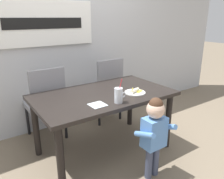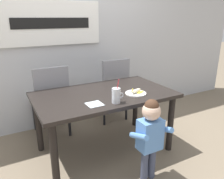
{
  "view_description": "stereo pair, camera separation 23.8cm",
  "coord_description": "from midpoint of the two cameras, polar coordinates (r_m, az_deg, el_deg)",
  "views": [
    {
      "loc": [
        -1.23,
        -1.96,
        1.53
      ],
      "look_at": [
        0.05,
        -0.09,
        0.78
      ],
      "focal_mm": 35.47,
      "sensor_mm": 36.0,
      "label": 1
    },
    {
      "loc": [
        -1.03,
        -2.08,
        1.53
      ],
      "look_at": [
        0.05,
        -0.09,
        0.78
      ],
      "focal_mm": 35.47,
      "sensor_mm": 36.0,
      "label": 2
    }
  ],
  "objects": [
    {
      "name": "back_wall",
      "position": [
        3.22,
        -14.6,
        16.29
      ],
      "size": [
        6.4,
        0.17,
        2.9
      ],
      "color": "silver",
      "rests_on": "ground"
    },
    {
      "name": "dining_chair_right",
      "position": [
        3.29,
        -3.63,
        0.77
      ],
      "size": [
        0.44,
        0.45,
        0.96
      ],
      "rotation": [
        0.0,
        0.0,
        3.14
      ],
      "color": "gray",
      "rests_on": "ground"
    },
    {
      "name": "paper_napkin",
      "position": [
        2.14,
        -6.94,
        -4.01
      ],
      "size": [
        0.15,
        0.15,
        0.0
      ],
      "primitive_type": "cube",
      "rotation": [
        0.0,
        0.0,
        0.02
      ],
      "color": "silver",
      "rests_on": "dining_table"
    },
    {
      "name": "dining_chair_left",
      "position": [
        2.9,
        -18.9,
        -2.67
      ],
      "size": [
        0.44,
        0.45,
        0.96
      ],
      "rotation": [
        0.0,
        0.0,
        3.14
      ],
      "color": "gray",
      "rests_on": "ground"
    },
    {
      "name": "dining_table",
      "position": [
        2.48,
        -4.88,
        -3.06
      ],
      "size": [
        1.52,
        0.88,
        0.72
      ],
      "color": "black",
      "rests_on": "ground"
    },
    {
      "name": "toddler_standing",
      "position": [
        2.12,
        7.68,
        -10.14
      ],
      "size": [
        0.33,
        0.24,
        0.84
      ],
      "color": "#3F4760",
      "rests_on": "ground"
    },
    {
      "name": "peeled_banana",
      "position": [
        2.45,
        3.36,
        -0.23
      ],
      "size": [
        0.18,
        0.13,
        0.07
      ],
      "rotation": [
        0.0,
        0.0,
        0.41
      ],
      "color": "#F4EAC6",
      "rests_on": "snack_plate"
    },
    {
      "name": "ground_plane",
      "position": [
        2.77,
        -4.52,
        -15.28
      ],
      "size": [
        24.0,
        24.0,
        0.0
      ],
      "primitive_type": "plane",
      "color": "#7A6B56"
    },
    {
      "name": "milk_cup",
      "position": [
        2.16,
        -1.43,
        -1.78
      ],
      "size": [
        0.13,
        0.08,
        0.25
      ],
      "color": "silver",
      "rests_on": "dining_table"
    },
    {
      "name": "snack_plate",
      "position": [
        2.46,
        3.21,
        -0.82
      ],
      "size": [
        0.23,
        0.23,
        0.01
      ],
      "primitive_type": "cylinder",
      "color": "white",
      "rests_on": "dining_table"
    }
  ]
}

